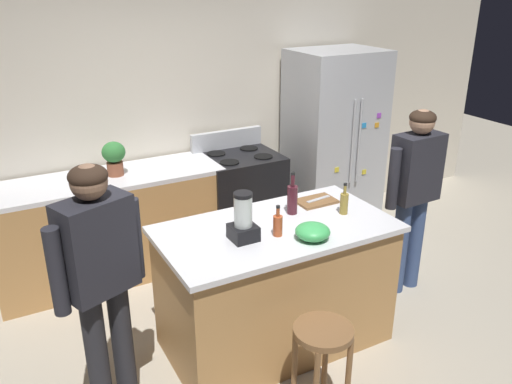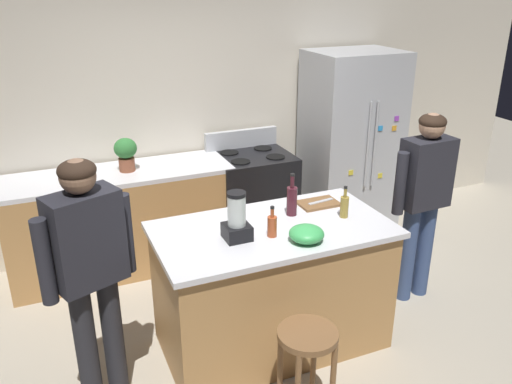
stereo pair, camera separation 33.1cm
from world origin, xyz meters
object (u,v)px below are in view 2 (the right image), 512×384
object	(u,v)px
person_by_island_left	(90,265)
mixing_bowl	(306,234)
blender_appliance	(237,220)
cutting_board	(318,203)
refrigerator	(350,144)
bottle_wine	(292,200)
bottle_vinegar	(344,206)
kitchen_island	(272,286)
bottle_cooking_sauce	(272,225)
stove_range	(252,200)
bar_stool	(307,352)
chef_knife	(321,201)
potted_plant	(126,152)
person_by_sink_right	(424,191)

from	to	relation	value
person_by_island_left	mixing_bowl	distance (m)	1.36
blender_appliance	cutting_board	world-z (taller)	blender_appliance
person_by_island_left	mixing_bowl	world-z (taller)	person_by_island_left
refrigerator	bottle_wine	xyz separation A→B (m)	(-1.37, -1.36, 0.13)
blender_appliance	mixing_bowl	distance (m)	0.46
bottle_vinegar	kitchen_island	bearing A→B (deg)	175.23
blender_appliance	bottle_cooking_sauce	size ratio (longest dim) A/B	1.53
stove_range	blender_appliance	size ratio (longest dim) A/B	3.45
bar_stool	stove_range	bearing A→B (deg)	75.20
blender_appliance	bottle_wine	world-z (taller)	blender_appliance
refrigerator	bottle_cooking_sauce	size ratio (longest dim) A/B	8.77
refrigerator	bottle_cooking_sauce	xyz separation A→B (m)	(-1.64, -1.62, 0.09)
blender_appliance	stove_range	bearing A→B (deg)	64.11
person_by_island_left	chef_knife	size ratio (longest dim) A/B	7.52
bottle_vinegar	cutting_board	xyz separation A→B (m)	(-0.06, 0.27, -0.08)
person_by_island_left	bottle_wine	xyz separation A→B (m)	(1.44, 0.26, 0.07)
potted_plant	cutting_board	world-z (taller)	potted_plant
bar_stool	bottle_wine	bearing A→B (deg)	69.54
stove_range	chef_knife	size ratio (longest dim) A/B	5.17
bar_stool	mixing_bowl	world-z (taller)	mixing_bowl
refrigerator	mixing_bowl	bearing A→B (deg)	-129.60
kitchen_island	bottle_vinegar	distance (m)	0.78
kitchen_island	bottle_cooking_sauce	world-z (taller)	bottle_cooking_sauce
cutting_board	chef_knife	distance (m)	0.02
bottle_cooking_sauce	mixing_bowl	xyz separation A→B (m)	(0.18, -0.15, -0.03)
refrigerator	bottle_vinegar	size ratio (longest dim) A/B	8.03
bottle_cooking_sauce	chef_knife	world-z (taller)	bottle_cooking_sauce
person_by_island_left	chef_knife	xyz separation A→B (m)	(1.73, 0.35, -0.02)
bar_stool	mixing_bowl	xyz separation A→B (m)	(0.24, 0.49, 0.50)
stove_range	bottle_vinegar	size ratio (longest dim) A/B	4.82
potted_plant	bottle_wine	world-z (taller)	bottle_wine
blender_appliance	bottle_vinegar	distance (m)	0.83
mixing_bowl	cutting_board	xyz separation A→B (m)	(0.37, 0.49, -0.04)
cutting_board	bottle_cooking_sauce	bearing A→B (deg)	-148.01
potted_plant	cutting_board	bearing A→B (deg)	-48.10
person_by_island_left	cutting_board	bearing A→B (deg)	11.41
person_by_sink_right	bottle_wine	distance (m)	1.17
blender_appliance	bottle_cooking_sauce	bearing A→B (deg)	-13.95
cutting_board	person_by_island_left	bearing A→B (deg)	-168.59
potted_plant	person_by_sink_right	bearing A→B (deg)	-34.72
stove_range	bottle_cooking_sauce	bearing A→B (deg)	-108.26
bar_stool	potted_plant	size ratio (longest dim) A/B	2.16
bottle_wine	mixing_bowl	world-z (taller)	bottle_wine
bottle_vinegar	cutting_board	size ratio (longest dim) A/B	0.79
person_by_sink_right	bottle_vinegar	world-z (taller)	person_by_sink_right
bottle_cooking_sauce	mixing_bowl	distance (m)	0.23
refrigerator	bottle_vinegar	xyz separation A→B (m)	(-1.04, -1.54, 0.10)
bottle_cooking_sauce	mixing_bowl	world-z (taller)	bottle_cooking_sauce
kitchen_island	bottle_cooking_sauce	bearing A→B (deg)	-117.81
stove_range	person_by_island_left	bearing A→B (deg)	-136.08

